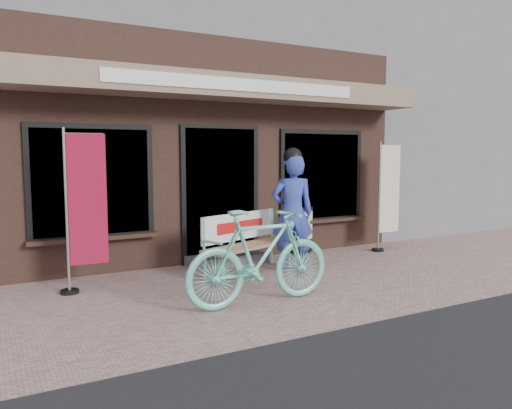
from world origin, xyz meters
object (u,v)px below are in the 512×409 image
bench (245,238)px  nobori_cream (388,195)px  nobori_red (84,208)px  menu_stand (304,230)px  person (292,210)px  bicycle (260,257)px

bench → nobori_cream: (3.03, 0.25, 0.50)m
nobori_red → menu_stand: size_ratio=2.55×
nobori_red → nobori_cream: 5.30m
person → nobori_red: bearing=-164.0°
person → menu_stand: person is taller
person → bicycle: bearing=-113.8°
bicycle → menu_stand: 3.06m
nobori_cream → menu_stand: (-1.49, 0.46, -0.60)m
person → menu_stand: (0.85, 0.94, -0.49)m
bicycle → nobori_red: size_ratio=0.90×
bicycle → nobori_red: nobori_red is taller
person → nobori_cream: size_ratio=0.93×
bench → menu_stand: size_ratio=2.04×
bicycle → nobori_cream: 4.03m
bench → person: (0.68, -0.23, 0.39)m
bench → menu_stand: (1.53, 0.71, -0.10)m
person → nobori_cream: nobori_cream is taller
person → bench: bearing=-177.7°
person → nobori_red: size_ratio=0.89×
bicycle → menu_stand: (2.11, 2.21, -0.14)m
person → bicycle: person is taller
bicycle → bench: bearing=-21.7°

